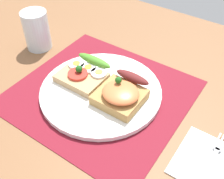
% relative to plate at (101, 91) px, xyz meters
% --- Properties ---
extents(ground_plane, '(1.20, 0.90, 0.03)m').
position_rel_plate_xyz_m(ground_plane, '(0.00, 0.00, -0.02)').
color(ground_plane, brown).
extents(placemat, '(0.36, 0.35, 0.00)m').
position_rel_plate_xyz_m(placemat, '(0.00, 0.00, -0.01)').
color(placemat, maroon).
rests_on(placemat, ground_plane).
extents(plate, '(0.27, 0.27, 0.01)m').
position_rel_plate_xyz_m(plate, '(0.00, 0.00, 0.00)').
color(plate, white).
rests_on(plate, placemat).
extents(sandwich_egg_tomato, '(0.10, 0.10, 0.04)m').
position_rel_plate_xyz_m(sandwich_egg_tomato, '(-0.05, 0.01, 0.02)').
color(sandwich_egg_tomato, tan).
rests_on(sandwich_egg_tomato, plate).
extents(sandwich_salmon, '(0.09, 0.10, 0.06)m').
position_rel_plate_xyz_m(sandwich_salmon, '(0.06, -0.00, 0.03)').
color(sandwich_salmon, '#B28649').
rests_on(sandwich_salmon, plate).
extents(napkin, '(0.13, 0.12, 0.01)m').
position_rel_plate_xyz_m(napkin, '(0.27, -0.04, -0.01)').
color(napkin, white).
rests_on(napkin, ground_plane).
extents(fork, '(0.02, 0.15, 0.00)m').
position_rel_plate_xyz_m(fork, '(0.26, -0.04, -0.00)').
color(fork, '#B7B7BC').
rests_on(fork, napkin).
extents(drinking_glass, '(0.07, 0.07, 0.10)m').
position_rel_plate_xyz_m(drinking_glass, '(-0.25, 0.06, 0.04)').
color(drinking_glass, silver).
rests_on(drinking_glass, ground_plane).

